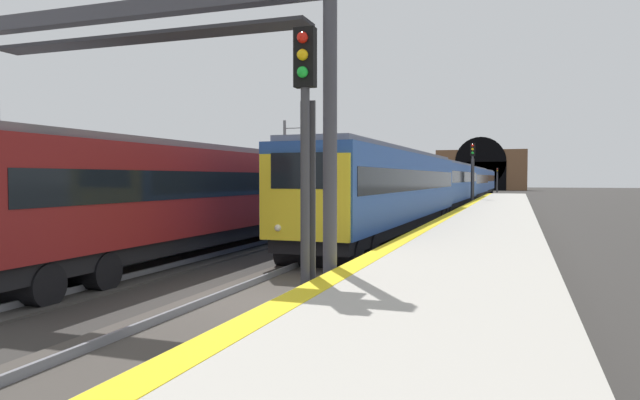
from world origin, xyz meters
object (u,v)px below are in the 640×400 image
(train_adjacent_platform, at_px, (356,186))
(railway_signal_far, at_px, (497,178))
(railway_signal_mid, at_px, (472,170))
(railway_signal_near, at_px, (305,148))
(overhead_signal_gantry, at_px, (142,72))
(train_main_approaching, at_px, (460,182))
(catenary_mast_far, at_px, (285,165))
(catenary_mast_near, at_px, (392,170))

(train_adjacent_platform, bearing_deg, railway_signal_far, 174.66)
(train_adjacent_platform, distance_m, railway_signal_mid, 13.32)
(railway_signal_near, bearing_deg, railway_signal_mid, -180.00)
(overhead_signal_gantry, bearing_deg, railway_signal_mid, -6.51)
(train_adjacent_platform, relative_size, overhead_signal_gantry, 6.46)
(train_main_approaching, xyz_separation_m, catenary_mast_far, (-17.49, 11.47, 1.42))
(railway_signal_mid, height_order, overhead_signal_gantry, overhead_signal_gantry)
(railway_signal_far, distance_m, catenary_mast_far, 66.65)
(railway_signal_near, bearing_deg, train_main_approaching, -177.81)
(railway_signal_mid, height_order, railway_signal_far, railway_signal_mid)
(railway_signal_far, relative_size, catenary_mast_near, 0.60)
(train_main_approaching, xyz_separation_m, train_adjacent_platform, (-20.85, 4.91, -0.07))
(railway_signal_near, xyz_separation_m, overhead_signal_gantry, (1.16, 4.31, 1.82))
(train_main_approaching, height_order, train_adjacent_platform, train_adjacent_platform)
(train_adjacent_platform, distance_m, railway_signal_near, 28.31)
(railway_signal_far, xyz_separation_m, catenary_mast_near, (-26.14, 13.33, 1.15))
(overhead_signal_gantry, height_order, catenary_mast_near, catenary_mast_near)
(train_main_approaching, height_order, catenary_mast_far, catenary_mast_far)
(railway_signal_far, xyz_separation_m, catenary_mast_far, (-65.29, 13.32, 1.01))
(overhead_signal_gantry, relative_size, catenary_mast_far, 1.28)
(railway_signal_mid, bearing_deg, train_adjacent_platform, -30.65)
(railway_signal_mid, distance_m, railway_signal_far, 57.25)
(train_main_approaching, height_order, railway_signal_near, railway_signal_near)
(railway_signal_mid, bearing_deg, catenary_mast_far, -58.84)
(overhead_signal_gantry, distance_m, catenary_mast_near, 69.43)
(railway_signal_mid, bearing_deg, catenary_mast_near, -156.81)
(train_main_approaching, distance_m, railway_signal_far, 47.84)
(railway_signal_mid, xyz_separation_m, railway_signal_far, (57.24, -0.00, -0.70))
(railway_signal_near, bearing_deg, catenary_mast_near, -169.22)
(catenary_mast_near, bearing_deg, railway_signal_far, -27.01)
(train_adjacent_platform, xyz_separation_m, catenary_mast_near, (42.52, 6.56, 1.63))
(train_main_approaching, relative_size, railway_signal_near, 16.01)
(catenary_mast_far, bearing_deg, train_adjacent_platform, -117.16)
(train_main_approaching, distance_m, overhead_signal_gantry, 47.31)
(train_adjacent_platform, bearing_deg, overhead_signal_gantry, 5.62)
(train_main_approaching, bearing_deg, overhead_signal_gantry, -2.01)
(railway_signal_near, xyz_separation_m, railway_signal_mid, (38.89, 0.00, 0.11))
(railway_signal_mid, bearing_deg, railway_signal_far, -180.00)
(railway_signal_near, bearing_deg, railway_signal_far, -180.00)
(railway_signal_near, height_order, railway_signal_far, railway_signal_near)
(train_adjacent_platform, relative_size, railway_signal_far, 13.10)
(railway_signal_near, relative_size, catenary_mast_near, 0.73)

